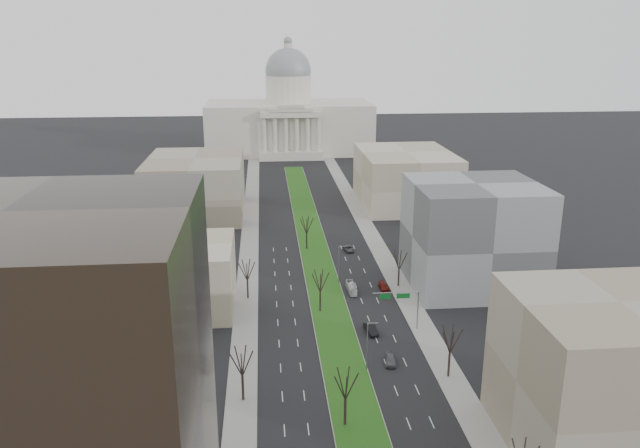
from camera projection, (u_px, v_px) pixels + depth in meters
ground at (314, 249)px, 168.86m from camera, size 600.00×600.00×0.00m
median at (314, 250)px, 167.86m from camera, size 8.00×222.03×0.20m
sidewalk_left at (247, 286)px, 143.47m from camera, size 5.00×330.00×0.15m
sidewalk_right at (397, 281)px, 146.54m from camera, size 5.00×330.00×0.15m
capitol at (289, 119)px, 306.72m from camera, size 80.00×46.00×55.00m
building_glass_tower at (30, 403)px, 62.60m from camera, size 34.00×30.00×40.00m
building_beige_left at (171, 276)px, 130.58m from camera, size 26.00×22.00×14.00m
building_tan_right at (609, 376)px, 84.69m from camera, size 26.00×24.00×22.00m
building_grey_right at (473, 235)px, 141.67m from camera, size 28.00×26.00×24.00m
building_far_left at (196, 185)px, 201.31m from camera, size 30.00×40.00×18.00m
building_far_right at (405, 178)px, 212.21m from camera, size 30.00×40.00×18.00m
tree_left_mid at (242, 361)px, 96.70m from camera, size 5.40×5.40×9.72m
tree_left_far at (247, 270)px, 134.87m from camera, size 5.28×5.28×9.50m
tree_right_mid at (451, 339)px, 103.48m from camera, size 5.52×5.52×9.94m
tree_right_far at (399, 260)px, 141.79m from camera, size 5.04×5.04×9.07m
tree_median_a at (346, 383)px, 90.40m from camera, size 5.40×5.40×9.72m
tree_median_b at (320, 280)px, 128.53m from camera, size 5.40×5.40×9.72m
tree_median_c at (307, 224)px, 166.66m from camera, size 5.40×5.40×9.72m
streetlamp_median_b at (367, 346)px, 105.84m from camera, size 1.90×0.20×9.16m
streetlamp_median_c at (339, 264)px, 143.97m from camera, size 1.90×0.20×9.16m
mast_arm_signs at (405, 301)px, 120.64m from camera, size 9.12×0.24×8.09m
car_grey_near at (391, 359)px, 109.65m from camera, size 2.55×4.80×1.56m
car_black at (371, 329)px, 120.96m from camera, size 2.37×5.26×1.68m
car_red at (384, 286)px, 141.83m from camera, size 2.04×4.69×1.34m
car_grey_far at (348, 249)px, 167.08m from camera, size 2.68×5.01×1.34m
box_van at (351, 288)px, 140.32m from camera, size 1.76×6.83×1.89m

